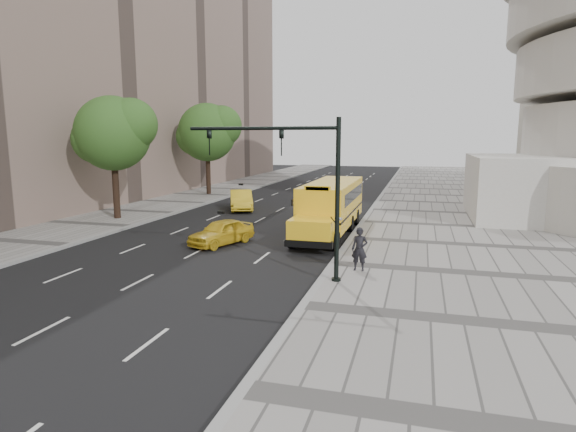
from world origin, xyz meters
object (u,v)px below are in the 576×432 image
(taxi_near, at_px, (222,232))
(traffic_signal, at_px, (301,179))
(taxi_far, at_px, (241,200))
(tree_b, at_px, (114,133))
(tree_c, at_px, (208,132))
(school_bus, at_px, (331,203))
(pedestrian, at_px, (360,249))

(taxi_near, xyz_separation_m, traffic_signal, (5.69, -5.35, 3.42))
(taxi_far, distance_m, traffic_signal, 19.80)
(tree_b, xyz_separation_m, traffic_signal, (15.60, -10.54, -1.86))
(tree_c, relative_size, traffic_signal, 1.39)
(tree_c, height_order, school_bus, tree_c)
(tree_b, height_order, pedestrian, tree_b)
(tree_b, distance_m, school_bus, 15.48)
(tree_b, relative_size, traffic_signal, 1.31)
(tree_b, bearing_deg, school_bus, -0.70)
(traffic_signal, bearing_deg, tree_c, 121.48)
(school_bus, xyz_separation_m, traffic_signal, (0.69, -10.36, 2.33))
(school_bus, height_order, pedestrian, school_bus)
(tree_b, bearing_deg, taxi_near, -27.66)
(tree_b, relative_size, school_bus, 0.73)
(school_bus, relative_size, pedestrian, 6.34)
(tree_c, bearing_deg, taxi_near, -63.80)
(taxi_far, height_order, pedestrian, pedestrian)
(tree_c, distance_m, traffic_signal, 29.92)
(tree_c, bearing_deg, school_bus, -45.38)
(tree_b, distance_m, tree_c, 14.92)
(tree_c, xyz_separation_m, taxi_far, (6.45, -8.21, -5.40))
(school_bus, distance_m, pedestrian, 9.14)
(tree_b, bearing_deg, traffic_signal, -34.05)
(school_bus, bearing_deg, tree_c, 134.62)
(taxi_near, relative_size, pedestrian, 2.16)
(taxi_far, bearing_deg, tree_b, -156.97)
(pedestrian, relative_size, traffic_signal, 0.28)
(tree_b, xyz_separation_m, tree_c, (0.01, 14.91, 0.22))
(school_bus, bearing_deg, traffic_signal, -86.18)
(taxi_far, distance_m, pedestrian, 19.20)
(tree_c, bearing_deg, traffic_signal, -58.52)
(school_bus, relative_size, traffic_signal, 1.81)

